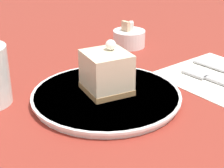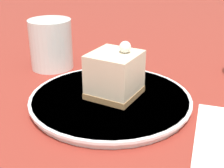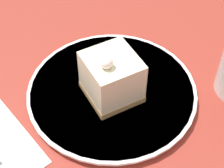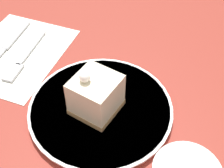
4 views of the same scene
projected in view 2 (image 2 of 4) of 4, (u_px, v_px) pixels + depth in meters
The scene contains 4 objects.
ground_plane at pixel (140, 104), 0.47m from camera, with size 4.00×4.00×0.00m, color maroon.
plate at pixel (110, 99), 0.47m from camera, with size 0.24×0.24×0.01m.
cake_slice at pixel (115, 74), 0.45m from camera, with size 0.07×0.07×0.08m.
drinking_glass at pixel (51, 44), 0.59m from camera, with size 0.08×0.08×0.09m.
Camera 2 is at (0.18, -0.37, 0.22)m, focal length 50.00 mm.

